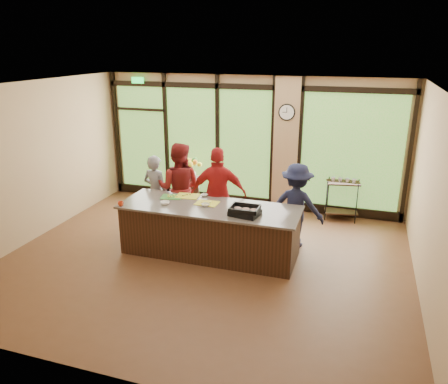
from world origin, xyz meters
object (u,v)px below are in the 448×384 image
Objects in this scene: island_base at (210,231)px; bar_cart at (342,195)px; cook_right at (296,206)px; flower_stand at (191,193)px; roasting_pan at (245,213)px; cook_left at (156,192)px.

island_base is 3.30× the size of bar_cart.
cook_right is 2.20× the size of flower_stand.
roasting_pan reaches higher than island_base.
cook_right reaches higher than island_base.
cook_left is 1.65× the size of bar_cart.
roasting_pan reaches higher than bar_cart.
roasting_pan is at bearing -16.99° from island_base.
island_base is 1.69m from cook_left.
bar_cart is at bearing 71.54° from roasting_pan.
island_base reaches higher than flower_stand.
bar_cart is at bearing -108.84° from cook_right.
bar_cart is at bearing 48.69° from island_base.
cook_left is 2.13× the size of flower_stand.
flower_stand is (-2.63, 1.30, -0.44)m from cook_right.
cook_left is (-1.45, 0.80, 0.33)m from island_base.
flower_stand is 0.78× the size of bar_cart.
cook_left is 2.86m from cook_right.
flower_stand is (-1.92, 2.33, -0.60)m from roasting_pan.
flower_stand is (-1.22, 2.11, -0.08)m from island_base.
bar_cart is (2.15, 2.45, 0.12)m from island_base.
island_base is 4.26× the size of flower_stand.
roasting_pan is at bearing 163.98° from cook_left.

